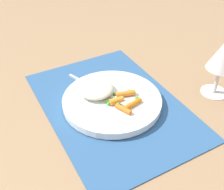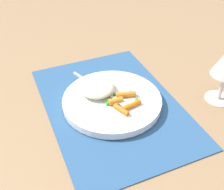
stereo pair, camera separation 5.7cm
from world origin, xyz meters
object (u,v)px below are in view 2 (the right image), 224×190
object	(u,v)px
plate	(112,101)
carrot_portion	(124,101)
rice_mound	(96,87)
fork	(104,92)

from	to	relation	value
plate	carrot_portion	bearing A→B (deg)	31.69
rice_mound	carrot_portion	world-z (taller)	rice_mound
plate	carrot_portion	xyz separation A→B (m)	(0.03, 0.02, 0.02)
rice_mound	carrot_portion	distance (m)	0.09
plate	fork	world-z (taller)	fork
plate	carrot_portion	world-z (taller)	carrot_portion
carrot_portion	fork	bearing A→B (deg)	-153.01
rice_mound	fork	world-z (taller)	rice_mound
plate	rice_mound	size ratio (longest dim) A/B	2.55
carrot_portion	fork	world-z (taller)	carrot_portion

